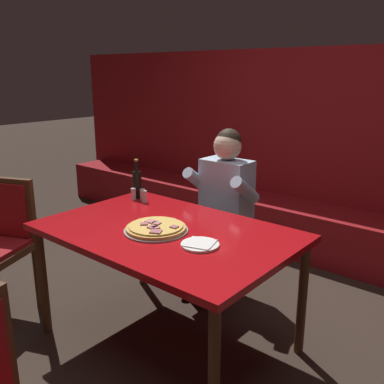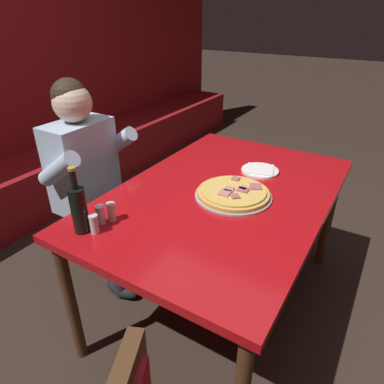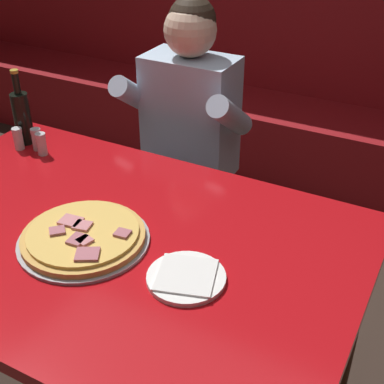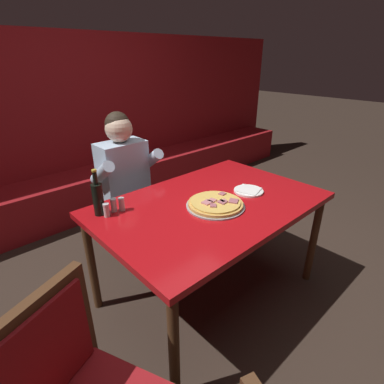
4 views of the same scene
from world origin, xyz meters
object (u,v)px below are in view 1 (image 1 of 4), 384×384
pizza (156,228)px  shaker_oregano (143,195)px  plate_white_paper (200,244)px  diner_seated_blue_shirt (220,205)px  shaker_black_pepper (133,195)px  main_dining_table (167,240)px  beer_bottle (137,183)px  shaker_red_pepper_flakes (144,197)px

pizza → shaker_oregano: bearing=143.3°
plate_white_paper → diner_seated_blue_shirt: (-0.48, 0.83, -0.07)m
shaker_oregano → shaker_black_pepper: (-0.06, -0.03, 0.00)m
main_dining_table → shaker_black_pepper: (-0.61, 0.29, 0.11)m
plate_white_paper → diner_seated_blue_shirt: diner_seated_blue_shirt is taller
beer_bottle → shaker_black_pepper: bearing=-72.6°
diner_seated_blue_shirt → beer_bottle: bearing=-138.1°
beer_bottle → shaker_oregano: bearing=-17.6°
beer_bottle → shaker_black_pepper: 0.09m
shaker_red_pepper_flakes → shaker_black_pepper: bearing=-176.4°
beer_bottle → shaker_black_pepper: beer_bottle is taller
main_dining_table → beer_bottle: 0.74m
shaker_oregano → diner_seated_blue_shirt: bearing=49.3°
pizza → shaker_red_pepper_flakes: 0.60m
pizza → main_dining_table: bearing=69.4°
beer_bottle → shaker_oregano: beer_bottle is taller
main_dining_table → beer_bottle: size_ratio=5.17×
beer_bottle → shaker_oregano: 0.11m
shaker_red_pepper_flakes → diner_seated_blue_shirt: diner_seated_blue_shirt is taller
shaker_oregano → shaker_black_pepper: 0.07m
shaker_black_pepper → diner_seated_blue_shirt: bearing=46.6°
shaker_red_pepper_flakes → shaker_oregano: bearing=152.7°
plate_white_paper → diner_seated_blue_shirt: bearing=119.9°
shaker_black_pepper → shaker_oregano: bearing=24.3°
main_dining_table → pizza: pizza is taller
plate_white_paper → shaker_black_pepper: (-0.92, 0.36, 0.03)m
shaker_black_pepper → diner_seated_blue_shirt: (0.44, 0.47, -0.10)m
shaker_red_pepper_flakes → beer_bottle: bearing=158.9°
beer_bottle → shaker_oregano: (0.08, -0.03, -0.07)m
beer_bottle → shaker_red_pepper_flakes: bearing=-21.1°
main_dining_table → pizza: (-0.02, -0.06, 0.09)m
beer_bottle → shaker_red_pepper_flakes: 0.15m
shaker_red_pepper_flakes → diner_seated_blue_shirt: (0.33, 0.46, -0.10)m
main_dining_table → shaker_red_pepper_flakes: size_ratio=17.55×
pizza → beer_bottle: size_ratio=1.30×
main_dining_table → diner_seated_blue_shirt: (-0.16, 0.76, 0.01)m
main_dining_table → shaker_red_pepper_flakes: bearing=149.1°
shaker_black_pepper → beer_bottle: bearing=107.4°
beer_bottle → shaker_black_pepper: (0.02, -0.06, -0.07)m
main_dining_table → shaker_oregano: (-0.54, 0.32, 0.11)m
plate_white_paper → shaker_oregano: size_ratio=2.44×
shaker_red_pepper_flakes → diner_seated_blue_shirt: size_ratio=0.07×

